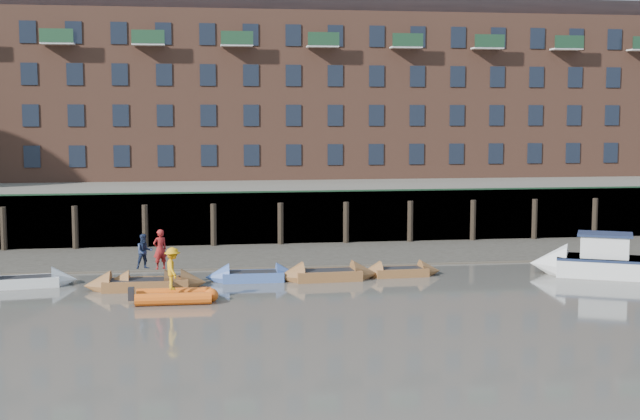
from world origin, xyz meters
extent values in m
plane|color=#59554C|center=(0.00, 0.00, 0.00)|extent=(220.00, 220.00, 0.00)
cube|color=#3D382F|center=(0.00, 18.00, 0.00)|extent=(110.00, 8.00, 0.50)
cube|color=#4C4336|center=(0.00, 14.60, 0.00)|extent=(110.00, 1.60, 0.10)
cube|color=#2D2A26|center=(0.00, 22.40, 1.60)|extent=(110.00, 0.80, 3.20)
cylinder|color=black|center=(-14.00, 21.75, 1.30)|extent=(0.36, 0.36, 2.60)
cylinder|color=black|center=(-10.00, 21.75, 1.30)|extent=(0.36, 0.36, 2.60)
cylinder|color=black|center=(-6.00, 21.75, 1.30)|extent=(0.36, 0.36, 2.60)
cylinder|color=black|center=(-2.00, 21.75, 1.30)|extent=(0.36, 0.36, 2.60)
cylinder|color=black|center=(2.00, 21.75, 1.30)|extent=(0.36, 0.36, 2.60)
cylinder|color=black|center=(6.00, 21.75, 1.30)|extent=(0.36, 0.36, 2.60)
cylinder|color=black|center=(10.00, 21.75, 1.30)|extent=(0.36, 0.36, 2.60)
cylinder|color=black|center=(14.00, 21.75, 1.30)|extent=(0.36, 0.36, 2.60)
cylinder|color=black|center=(18.00, 21.75, 1.30)|extent=(0.36, 0.36, 2.60)
cylinder|color=black|center=(22.00, 21.75, 1.30)|extent=(0.36, 0.36, 2.60)
cube|color=#264C2D|center=(0.00, 22.10, 3.25)|extent=(110.00, 0.06, 0.10)
cube|color=#5E594D|center=(0.00, 36.00, 1.60)|extent=(110.00, 28.00, 3.20)
cube|color=brown|center=(0.00, 37.00, 9.20)|extent=(80.00, 10.00, 12.00)
cube|color=#42444C|center=(0.00, 37.00, 16.40)|extent=(80.60, 15.56, 15.56)
cube|color=black|center=(-14.00, 31.98, 5.00)|extent=(1.10, 0.12, 1.50)
cube|color=black|center=(-11.00, 31.98, 5.00)|extent=(1.10, 0.12, 1.50)
cube|color=black|center=(-8.00, 31.98, 5.00)|extent=(1.10, 0.12, 1.50)
cube|color=black|center=(-5.00, 31.98, 5.00)|extent=(1.10, 0.12, 1.50)
cube|color=black|center=(-2.00, 31.98, 5.00)|extent=(1.10, 0.12, 1.50)
cube|color=black|center=(1.00, 31.98, 5.00)|extent=(1.10, 0.12, 1.50)
cube|color=black|center=(4.00, 31.98, 5.00)|extent=(1.10, 0.12, 1.50)
cube|color=black|center=(7.00, 31.98, 5.00)|extent=(1.10, 0.12, 1.50)
cube|color=black|center=(10.00, 31.98, 5.00)|extent=(1.10, 0.12, 1.50)
cube|color=black|center=(13.00, 31.98, 5.00)|extent=(1.10, 0.12, 1.50)
cube|color=black|center=(16.00, 31.98, 5.00)|extent=(1.10, 0.12, 1.50)
cube|color=black|center=(19.00, 31.98, 5.00)|extent=(1.10, 0.12, 1.50)
cube|color=black|center=(22.00, 31.98, 5.00)|extent=(1.10, 0.12, 1.50)
cube|color=black|center=(25.00, 31.98, 5.00)|extent=(1.10, 0.12, 1.50)
cube|color=black|center=(28.00, 31.98, 5.00)|extent=(1.10, 0.12, 1.50)
cube|color=black|center=(-14.00, 31.98, 7.80)|extent=(1.10, 0.12, 1.50)
cube|color=black|center=(-11.00, 31.98, 7.80)|extent=(1.10, 0.12, 1.50)
cube|color=black|center=(-8.00, 31.98, 7.80)|extent=(1.10, 0.12, 1.50)
cube|color=black|center=(-5.00, 31.98, 7.80)|extent=(1.10, 0.12, 1.50)
cube|color=black|center=(-2.00, 31.98, 7.80)|extent=(1.10, 0.12, 1.50)
cube|color=black|center=(1.00, 31.98, 7.80)|extent=(1.10, 0.12, 1.50)
cube|color=black|center=(4.00, 31.98, 7.80)|extent=(1.10, 0.12, 1.50)
cube|color=black|center=(7.00, 31.98, 7.80)|extent=(1.10, 0.12, 1.50)
cube|color=black|center=(10.00, 31.98, 7.80)|extent=(1.10, 0.12, 1.50)
cube|color=black|center=(13.00, 31.98, 7.80)|extent=(1.10, 0.12, 1.50)
cube|color=black|center=(16.00, 31.98, 7.80)|extent=(1.10, 0.12, 1.50)
cube|color=black|center=(19.00, 31.98, 7.80)|extent=(1.10, 0.12, 1.50)
cube|color=black|center=(22.00, 31.98, 7.80)|extent=(1.10, 0.12, 1.50)
cube|color=black|center=(25.00, 31.98, 7.80)|extent=(1.10, 0.12, 1.50)
cube|color=black|center=(28.00, 31.98, 7.80)|extent=(1.10, 0.12, 1.50)
cube|color=black|center=(-14.00, 31.98, 10.60)|extent=(1.10, 0.12, 1.50)
cube|color=black|center=(-11.00, 31.98, 10.60)|extent=(1.10, 0.12, 1.50)
cube|color=black|center=(-8.00, 31.98, 10.60)|extent=(1.10, 0.12, 1.50)
cube|color=black|center=(-5.00, 31.98, 10.60)|extent=(1.10, 0.12, 1.50)
cube|color=black|center=(-2.00, 31.98, 10.60)|extent=(1.10, 0.12, 1.50)
cube|color=black|center=(1.00, 31.98, 10.60)|extent=(1.10, 0.12, 1.50)
cube|color=black|center=(4.00, 31.98, 10.60)|extent=(1.10, 0.12, 1.50)
cube|color=black|center=(7.00, 31.98, 10.60)|extent=(1.10, 0.12, 1.50)
cube|color=black|center=(10.00, 31.98, 10.60)|extent=(1.10, 0.12, 1.50)
cube|color=black|center=(13.00, 31.98, 10.60)|extent=(1.10, 0.12, 1.50)
cube|color=black|center=(16.00, 31.98, 10.60)|extent=(1.10, 0.12, 1.50)
cube|color=black|center=(19.00, 31.98, 10.60)|extent=(1.10, 0.12, 1.50)
cube|color=black|center=(22.00, 31.98, 10.60)|extent=(1.10, 0.12, 1.50)
cube|color=black|center=(25.00, 31.98, 10.60)|extent=(1.10, 0.12, 1.50)
cube|color=black|center=(28.00, 31.98, 10.60)|extent=(1.10, 0.12, 1.50)
cube|color=black|center=(-14.00, 31.98, 13.40)|extent=(1.10, 0.12, 1.50)
cube|color=black|center=(-11.00, 31.98, 13.40)|extent=(1.10, 0.12, 1.50)
cube|color=black|center=(-8.00, 31.98, 13.40)|extent=(1.10, 0.12, 1.50)
cube|color=black|center=(-5.00, 31.98, 13.40)|extent=(1.10, 0.12, 1.50)
cube|color=black|center=(-2.00, 31.98, 13.40)|extent=(1.10, 0.12, 1.50)
cube|color=black|center=(1.00, 31.98, 13.40)|extent=(1.10, 0.12, 1.50)
cube|color=black|center=(4.00, 31.98, 13.40)|extent=(1.10, 0.12, 1.50)
cube|color=black|center=(7.00, 31.98, 13.40)|extent=(1.10, 0.12, 1.50)
cube|color=black|center=(10.00, 31.98, 13.40)|extent=(1.10, 0.12, 1.50)
cube|color=black|center=(13.00, 31.98, 13.40)|extent=(1.10, 0.12, 1.50)
cube|color=black|center=(16.00, 31.98, 13.40)|extent=(1.10, 0.12, 1.50)
cube|color=black|center=(19.00, 31.98, 13.40)|extent=(1.10, 0.12, 1.50)
cube|color=black|center=(22.00, 31.98, 13.40)|extent=(1.10, 0.12, 1.50)
cube|color=black|center=(25.00, 31.98, 13.40)|extent=(1.10, 0.12, 1.50)
cube|color=black|center=(28.00, 31.98, 13.40)|extent=(1.10, 0.12, 1.50)
cube|color=silver|center=(-10.90, 10.78, 0.23)|extent=(3.09, 1.74, 0.46)
cone|color=silver|center=(-9.21, 11.03, 0.23)|extent=(1.32, 1.47, 1.32)
cube|color=black|center=(-10.90, 10.78, 0.44)|extent=(2.56, 1.34, 0.06)
cube|color=brown|center=(-5.76, 9.22, 0.24)|extent=(3.12, 1.47, 0.48)
cone|color=brown|center=(-3.96, 9.17, 0.24)|extent=(1.24, 1.42, 1.39)
cone|color=brown|center=(-7.55, 9.27, 0.24)|extent=(1.24, 1.42, 1.39)
cube|color=black|center=(-5.76, 9.22, 0.46)|extent=(2.60, 1.11, 0.06)
cube|color=brown|center=(-5.00, 9.45, 0.23)|extent=(2.99, 1.39, 0.46)
cone|color=brown|center=(-3.27, 9.48, 0.23)|extent=(1.18, 1.36, 1.34)
cone|color=brown|center=(-6.73, 9.43, 0.23)|extent=(1.18, 1.36, 1.34)
cube|color=black|center=(-5.00, 9.45, 0.44)|extent=(2.49, 1.04, 0.06)
cube|color=#405EA0|center=(-0.47, 10.64, 0.23)|extent=(2.91, 1.34, 0.45)
cone|color=#405EA0|center=(1.21, 10.62, 0.23)|extent=(1.14, 1.32, 1.30)
cone|color=#405EA0|center=(-2.16, 10.67, 0.23)|extent=(1.14, 1.32, 1.30)
cube|color=black|center=(-0.47, 10.64, 0.43)|extent=(2.42, 1.01, 0.06)
cube|color=brown|center=(3.10, 10.36, 0.24)|extent=(3.18, 1.54, 0.49)
cone|color=brown|center=(4.91, 10.44, 0.24)|extent=(1.27, 1.46, 1.41)
cone|color=brown|center=(1.28, 10.28, 0.24)|extent=(1.27, 1.46, 1.41)
cube|color=black|center=(3.10, 10.36, 0.47)|extent=(2.64, 1.17, 0.06)
cube|color=brown|center=(6.78, 10.90, 0.20)|extent=(2.66, 1.29, 0.41)
cone|color=brown|center=(8.30, 10.97, 0.20)|extent=(1.07, 1.22, 1.18)
cone|color=brown|center=(5.27, 10.83, 0.20)|extent=(1.07, 1.22, 1.18)
cube|color=black|center=(6.78, 10.90, 0.39)|extent=(2.21, 0.98, 0.06)
cylinder|color=#E95912|center=(-4.11, 6.86, 0.26)|extent=(3.16, 0.55, 0.52)
cylinder|color=#E95912|center=(-4.12, 5.76, 0.26)|extent=(3.16, 0.55, 0.52)
sphere|color=#E95912|center=(-2.54, 6.30, 0.26)|extent=(0.60, 0.60, 0.60)
cube|color=black|center=(-4.12, 6.31, 0.26)|extent=(2.64, 0.92, 0.18)
cube|color=silver|center=(16.99, 9.18, 0.48)|extent=(5.65, 4.24, 0.96)
cone|color=silver|center=(14.24, 10.54, 0.48)|extent=(2.55, 2.71, 2.13)
cube|color=#19233F|center=(16.99, 9.18, 0.90)|extent=(5.66, 4.28, 0.12)
cube|color=silver|center=(16.61, 9.37, 1.49)|extent=(2.72, 2.43, 1.07)
cube|color=#19233F|center=(16.61, 9.37, 2.08)|extent=(3.10, 2.76, 0.11)
imported|color=maroon|center=(-4.75, 9.40, 1.81)|extent=(0.79, 0.69, 1.82)
imported|color=#19233F|center=(-5.46, 9.57, 1.70)|extent=(0.92, 0.81, 1.60)
imported|color=orange|center=(-4.14, 6.29, 1.45)|extent=(0.81, 1.23, 1.78)
camera|label=1|loc=(-3.39, -31.07, 7.92)|focal=50.00mm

